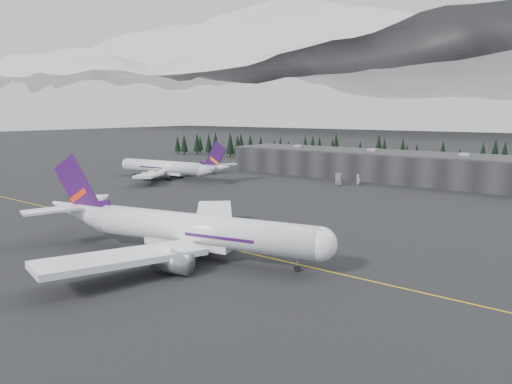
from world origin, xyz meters
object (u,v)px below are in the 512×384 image
Objects in this scene: jet_parked at (172,168)px; gse_vehicle_b at (358,183)px; terminal at (393,166)px; gse_vehicle_a at (338,184)px; jet_main at (177,228)px.

jet_parked reaches higher than gse_vehicle_b.
jet_parked is (-82.54, -58.37, -1.15)m from terminal.
terminal is 29.20× the size of gse_vehicle_a.
gse_vehicle_b is at bearing 81.39° from jet_main.
terminal is at bearing 49.74° from gse_vehicle_a.
jet_main reaches higher than gse_vehicle_b.
gse_vehicle_a is at bearing -110.97° from terminal.
gse_vehicle_a is (70.69, 27.44, -4.39)m from jet_parked.
jet_parked is (-84.91, 78.32, -0.72)m from jet_main.
jet_main reaches higher than gse_vehicle_a.
terminal reaches higher than gse_vehicle_b.
jet_main reaches higher than terminal.
jet_parked reaches higher than terminal.
jet_parked is 13.50× the size of gse_vehicle_b.
jet_main is 12.75× the size of gse_vehicle_a.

